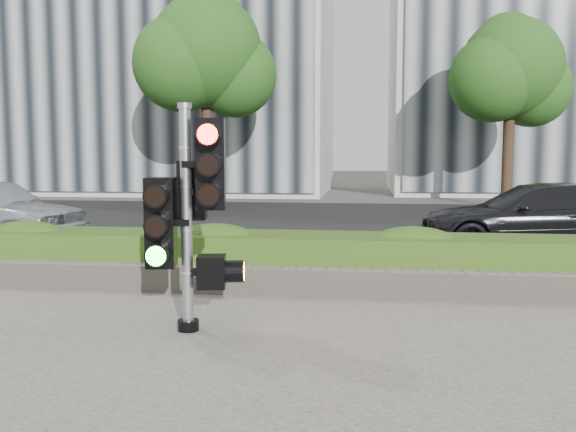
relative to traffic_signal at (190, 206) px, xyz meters
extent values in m
plane|color=#51514C|center=(0.87, -0.23, -1.28)|extent=(120.00, 120.00, 0.00)
cube|color=black|center=(0.87, 9.77, -1.27)|extent=(60.00, 13.00, 0.02)
cube|color=gray|center=(0.87, 2.92, -1.22)|extent=(60.00, 0.25, 0.12)
cube|color=gray|center=(0.87, 1.67, -1.08)|extent=(12.00, 0.32, 0.34)
cube|color=#5E902C|center=(0.87, 2.32, -0.91)|extent=(12.00, 1.00, 0.68)
cube|color=#B7B7B2|center=(-8.13, 22.77, 6.22)|extent=(16.00, 9.00, 15.00)
cylinder|color=black|center=(-3.63, 14.27, 0.73)|extent=(0.36, 0.36, 4.03)
sphere|color=#133F12|center=(-3.63, 14.27, 3.90)|extent=(3.74, 3.74, 3.74)
sphere|color=#133F12|center=(-2.77, 14.63, 3.18)|extent=(2.88, 2.88, 2.88)
sphere|color=#133F12|center=(-4.35, 13.84, 3.47)|extent=(3.17, 3.17, 3.17)
sphere|color=#133F12|center=(-3.63, 14.99, 4.77)|extent=(2.59, 2.59, 2.59)
cylinder|color=black|center=(6.37, 15.27, 0.51)|extent=(0.36, 0.36, 3.58)
sphere|color=#133F12|center=(6.37, 15.27, 3.33)|extent=(3.33, 3.33, 3.33)
sphere|color=#133F12|center=(7.14, 15.59, 2.69)|extent=(2.56, 2.56, 2.56)
sphere|color=#133F12|center=(5.73, 14.89, 2.94)|extent=(2.82, 2.82, 2.82)
sphere|color=#133F12|center=(6.37, 15.91, 4.09)|extent=(2.30, 2.30, 2.30)
cylinder|color=black|center=(-0.02, -0.04, -1.20)|extent=(0.22, 0.22, 0.11)
cylinder|color=gray|center=(-0.02, -0.04, -0.15)|extent=(0.11, 0.11, 2.21)
cylinder|color=gray|center=(-0.02, -0.04, 0.99)|extent=(0.14, 0.14, 0.05)
cube|color=#FF1107|center=(0.23, -0.03, 0.42)|extent=(0.32, 0.32, 0.88)
cube|color=#14E51E|center=(-0.26, -0.11, -0.15)|extent=(0.32, 0.32, 0.88)
cube|color=black|center=(-0.04, 0.21, 0.15)|extent=(0.32, 0.32, 0.60)
cube|color=orange|center=(0.20, 0.04, -0.66)|extent=(0.32, 0.32, 0.32)
imported|color=black|center=(4.82, 5.77, -0.64)|extent=(4.43, 2.08, 1.25)
camera|label=1|loc=(1.75, -5.85, 0.52)|focal=38.00mm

